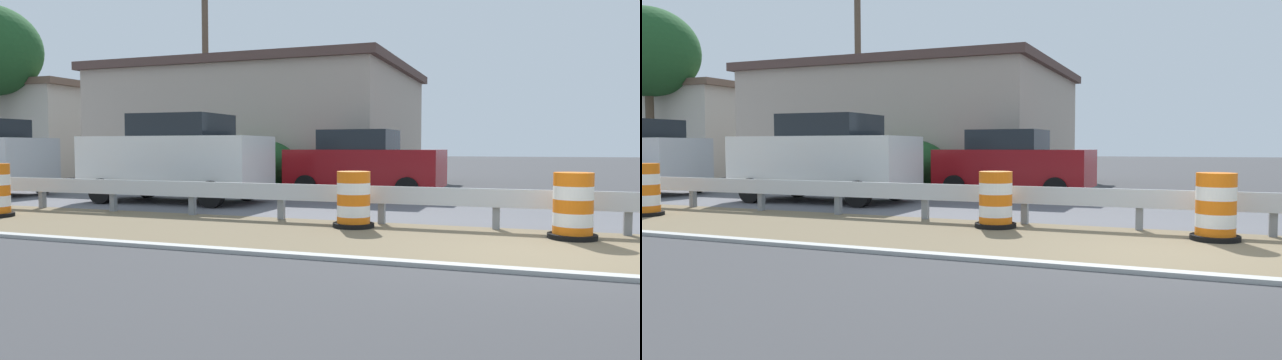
% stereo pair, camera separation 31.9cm
% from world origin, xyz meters
% --- Properties ---
extents(ground_plane, '(160.00, 160.00, 0.00)m').
position_xyz_m(ground_plane, '(0.00, 0.00, 0.00)').
color(ground_plane, '#3D3D3F').
extents(median_dirt_strip, '(3.61, 120.00, 0.01)m').
position_xyz_m(median_dirt_strip, '(0.60, 0.00, 0.00)').
color(median_dirt_strip, '#706047').
rests_on(median_dirt_strip, ground).
extents(far_lane_asphalt, '(7.51, 120.00, 0.00)m').
position_xyz_m(far_lane_asphalt, '(6.16, 0.00, 0.00)').
color(far_lane_asphalt, '#56565B').
rests_on(far_lane_asphalt, ground).
extents(curb_near_edge, '(0.20, 120.00, 0.11)m').
position_xyz_m(curb_near_edge, '(-1.30, 0.00, 0.00)').
color(curb_near_edge, '#ADADA8').
rests_on(curb_near_edge, ground).
extents(guardrail_median, '(0.18, 40.74, 0.71)m').
position_xyz_m(guardrail_median, '(2.17, 3.78, 0.52)').
color(guardrail_median, silver).
rests_on(guardrail_median, ground).
extents(traffic_barrel_nearest, '(0.73, 0.73, 1.04)m').
position_xyz_m(traffic_barrel_nearest, '(1.53, -0.45, 0.47)').
color(traffic_barrel_nearest, orange).
rests_on(traffic_barrel_nearest, ground).
extents(traffic_barrel_close, '(0.74, 0.74, 1.00)m').
position_xyz_m(traffic_barrel_close, '(1.61, 3.12, 0.45)').
color(traffic_barrel_close, orange).
rests_on(traffic_barrel_close, ground).
extents(traffic_barrel_mid, '(0.71, 0.71, 1.09)m').
position_xyz_m(traffic_barrel_mid, '(0.57, 10.43, 0.49)').
color(traffic_barrel_mid, orange).
rests_on(traffic_barrel_mid, ground).
extents(car_lead_near_lane, '(2.25, 4.76, 2.26)m').
position_xyz_m(car_lead_near_lane, '(4.50, 8.72, 1.13)').
color(car_lead_near_lane, silver).
rests_on(car_lead_near_lane, ground).
extents(car_distant_c, '(2.13, 4.43, 1.91)m').
position_xyz_m(car_distant_c, '(7.72, 4.65, 0.96)').
color(car_distant_c, maroon).
rests_on(car_distant_c, ground).
extents(roadside_shop_near, '(9.21, 11.43, 4.54)m').
position_xyz_m(roadside_shop_near, '(13.26, 10.27, 2.28)').
color(roadside_shop_near, '#AD9E8E').
rests_on(roadside_shop_near, ground).
extents(roadside_shop_far, '(8.27, 15.72, 4.52)m').
position_xyz_m(roadside_shop_far, '(15.65, 27.75, 2.27)').
color(roadside_shop_far, beige).
rests_on(roadside_shop_far, ground).
extents(utility_pole_near, '(0.24, 1.80, 8.72)m').
position_xyz_m(utility_pole_near, '(11.05, 11.82, 4.52)').
color(utility_pole_near, brown).
rests_on(utility_pole_near, ground).
extents(bush_roadside, '(3.01, 3.01, 1.70)m').
position_xyz_m(bush_roadside, '(8.52, 8.57, 0.85)').
color(bush_roadside, '#1E4C23').
rests_on(bush_roadside, ground).
extents(tree_roadside, '(4.45, 4.45, 7.71)m').
position_xyz_m(tree_roadside, '(10.98, 22.76, 5.68)').
color(tree_roadside, '#4C3D2D').
rests_on(tree_roadside, ground).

